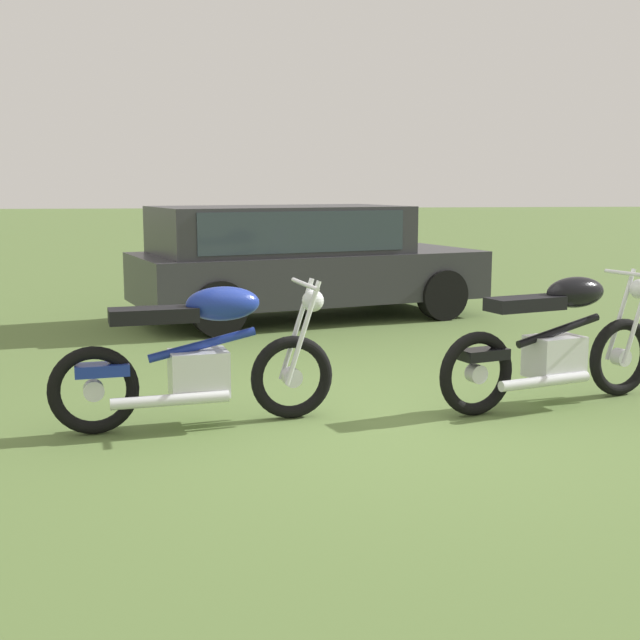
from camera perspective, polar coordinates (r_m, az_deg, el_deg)
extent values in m
plane|color=#567038|center=(6.15, 4.11, -6.80)|extent=(120.00, 120.00, 0.00)
torus|color=black|center=(6.13, -1.91, -3.88)|extent=(0.62, 0.18, 0.61)
torus|color=black|center=(5.94, -15.05, -4.61)|extent=(0.62, 0.18, 0.61)
cylinder|color=silver|center=(6.13, -1.91, -3.88)|extent=(0.15, 0.12, 0.14)
cylinder|color=silver|center=(5.94, -15.05, -4.61)|extent=(0.15, 0.12, 0.14)
cylinder|color=silver|center=(6.17, -1.61, -0.61)|extent=(0.28, 0.08, 0.75)
cylinder|color=silver|center=(6.00, -1.16, -0.88)|extent=(0.28, 0.08, 0.75)
cube|color=silver|center=(5.98, -8.20, -3.56)|extent=(0.44, 0.36, 0.32)
cylinder|color=navy|center=(5.95, -7.96, -1.67)|extent=(0.76, 0.18, 0.22)
ellipsoid|color=navy|center=(5.93, -6.59, 1.11)|extent=(0.55, 0.34, 0.24)
cube|color=black|center=(5.87, -11.19, 0.33)|extent=(0.63, 0.33, 0.10)
cube|color=navy|center=(5.91, -14.52, -3.27)|extent=(0.38, 0.23, 0.08)
cylinder|color=silver|center=(6.04, -1.03, 2.43)|extent=(0.13, 0.64, 0.03)
sphere|color=silver|center=(6.08, -0.48, 1.32)|extent=(0.18, 0.18, 0.16)
cylinder|color=silver|center=(5.83, -10.08, -5.35)|extent=(0.80, 0.20, 0.08)
torus|color=black|center=(7.21, 19.67, -2.38)|extent=(0.63, 0.27, 0.63)
torus|color=black|center=(6.31, 10.52, -3.58)|extent=(0.63, 0.27, 0.63)
cylinder|color=silver|center=(7.21, 19.67, -2.38)|extent=(0.16, 0.14, 0.14)
cylinder|color=silver|center=(6.31, 10.52, -3.58)|extent=(0.16, 0.14, 0.14)
cylinder|color=silver|center=(7.26, 19.65, 0.36)|extent=(0.27, 0.12, 0.74)
cylinder|color=silver|center=(7.14, 20.66, 0.16)|extent=(0.27, 0.12, 0.74)
cube|color=silver|center=(6.74, 15.55, -2.39)|extent=(0.47, 0.41, 0.32)
cylinder|color=black|center=(6.72, 15.82, -0.69)|extent=(0.75, 0.29, 0.22)
ellipsoid|color=black|center=(6.78, 16.88, 1.81)|extent=(0.57, 0.40, 0.24)
cube|color=black|center=(6.48, 13.70, 1.08)|extent=(0.64, 0.41, 0.10)
cube|color=black|center=(6.32, 11.00, -2.28)|extent=(0.40, 0.28, 0.08)
cylinder|color=silver|center=(7.19, 20.52, 2.91)|extent=(0.22, 0.62, 0.03)
sphere|color=silver|center=(7.24, 20.80, 1.98)|extent=(0.20, 0.20, 0.16)
cylinder|color=silver|center=(6.51, 14.95, -4.02)|extent=(0.79, 0.32, 0.08)
cube|color=#2D2D33|center=(10.78, -0.77, 3.04)|extent=(4.68, 2.96, 0.60)
cube|color=#2D2D33|center=(10.58, -2.77, 6.07)|extent=(3.38, 2.42, 0.60)
cube|color=#2D3842|center=(10.58, -2.77, 6.18)|extent=(2.95, 2.33, 0.48)
cylinder|color=black|center=(12.19, 4.01, 2.63)|extent=(0.68, 0.39, 0.64)
cylinder|color=black|center=(10.75, 8.26, 1.70)|extent=(0.68, 0.39, 0.64)
cylinder|color=black|center=(11.12, -9.50, 1.91)|extent=(0.68, 0.39, 0.64)
cylinder|color=black|center=(9.51, -6.89, 0.77)|extent=(0.68, 0.39, 0.64)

